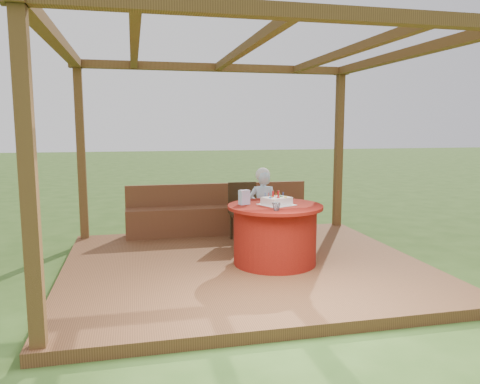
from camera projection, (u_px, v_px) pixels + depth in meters
name	position (u px, v px, depth m)	size (l,w,h in m)	color
ground	(244.00, 271.00, 6.02)	(60.00, 60.00, 0.00)	#31541C
deck	(244.00, 267.00, 6.01)	(4.50, 4.00, 0.12)	brown
pergola	(245.00, 80.00, 5.69)	(4.50, 4.00, 2.72)	brown
bench	(220.00, 217.00, 7.63)	(3.00, 0.42, 0.80)	brown
table	(275.00, 234.00, 5.92)	(1.20, 1.20, 0.75)	maroon
chair	(244.00, 209.00, 7.11)	(0.45, 0.45, 0.88)	#31200F
elderly_woman	(263.00, 206.00, 6.77)	(0.45, 0.35, 1.15)	#ABE0FF
birthday_cake	(277.00, 201.00, 5.87)	(0.48, 0.48, 0.17)	white
gift_bag	(244.00, 197.00, 5.90)	(0.13, 0.08, 0.18)	#F29CCD
drinking_glass	(276.00, 207.00, 5.47)	(0.10, 0.10, 0.09)	white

